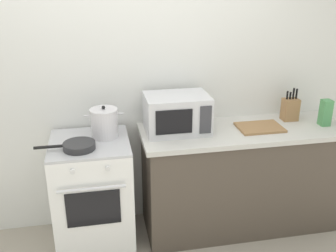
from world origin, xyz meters
name	(u,v)px	position (x,y,z in m)	size (l,w,h in m)	color
back_wall	(164,82)	(0.30, 0.97, 1.25)	(4.40, 0.10, 2.50)	silver
lower_cabinet_right	(240,180)	(0.90, 0.62, 0.44)	(1.64, 0.56, 0.88)	#4C4238
countertop_right	(244,131)	(0.90, 0.62, 0.90)	(1.70, 0.60, 0.04)	beige
stove	(93,194)	(-0.35, 0.60, 0.46)	(0.60, 0.64, 0.92)	white
stock_pot	(104,123)	(-0.23, 0.68, 1.03)	(0.30, 0.22, 0.25)	silver
frying_pan	(78,146)	(-0.43, 0.48, 0.95)	(0.43, 0.23, 0.05)	#28282B
microwave	(177,113)	(0.35, 0.68, 1.07)	(0.50, 0.37, 0.30)	silver
cutting_board	(260,127)	(1.03, 0.60, 0.93)	(0.36, 0.26, 0.02)	#997047
knife_block	(290,109)	(1.36, 0.74, 1.02)	(0.13, 0.10, 0.28)	#997047
pasta_box	(325,113)	(1.58, 0.57, 1.03)	(0.08, 0.08, 0.22)	#4C9356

